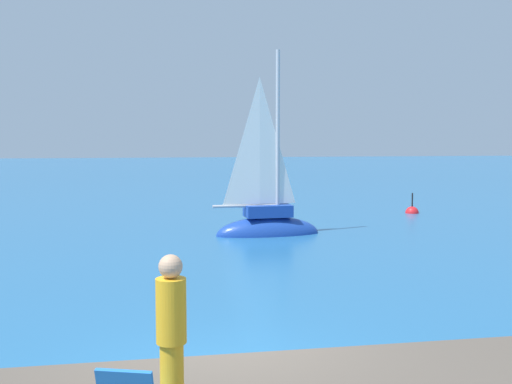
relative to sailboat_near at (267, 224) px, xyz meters
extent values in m
plane|color=#236093|center=(-2.58, -12.05, -0.36)|extent=(160.00, 160.00, 0.00)
ellipsoid|color=#193D99|center=(0.02, 0.00, -0.36)|extent=(3.58, 1.51, 1.20)
cube|color=#193D99|center=(0.02, 0.00, 0.43)|extent=(1.59, 0.97, 0.39)
cylinder|color=#B7B7BC|center=(0.34, 0.03, 2.96)|extent=(0.13, 0.13, 5.44)
cylinder|color=#B2B2B7|center=(-0.74, -0.07, 0.62)|extent=(2.18, 0.30, 0.10)
pyramid|color=white|center=(-0.26, -0.02, 2.74)|extent=(1.74, 0.22, 4.13)
cylinder|color=gold|center=(-3.31, -14.54, 1.36)|extent=(0.28, 0.28, 0.60)
sphere|color=tan|center=(-3.31, -14.54, 1.77)|extent=(0.22, 0.22, 0.22)
sphere|color=red|center=(6.95, 4.65, -0.36)|extent=(0.56, 0.56, 0.56)
cylinder|color=black|center=(6.95, 4.65, 0.19)|extent=(0.06, 0.06, 0.60)
camera|label=1|loc=(-3.36, -20.16, 2.97)|focal=43.79mm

